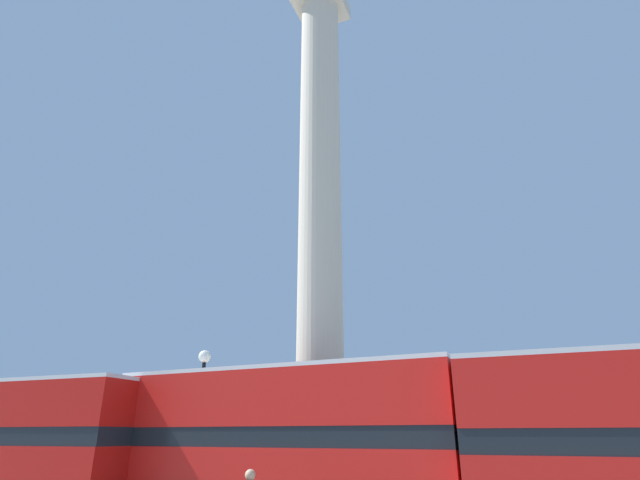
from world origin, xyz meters
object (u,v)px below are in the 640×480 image
object	(u,v)px
equestrian_statue	(625,466)
bus_c	(280,437)
monument_column	(320,291)
street_lamp	(200,411)

from	to	relation	value
equestrian_statue	bus_c	bearing A→B (deg)	-160.94
monument_column	bus_c	world-z (taller)	monument_column
bus_c	equestrian_statue	distance (m)	12.26
monument_column	street_lamp	size ratio (longest dim) A/B	4.68
monument_column	bus_c	distance (m)	7.32
monument_column	bus_c	bearing A→B (deg)	-83.47
street_lamp	monument_column	bearing A→B (deg)	35.31
monument_column	street_lamp	xyz separation A→B (m)	(-3.69, -2.61, -4.85)
equestrian_statue	monument_column	bearing A→B (deg)	177.51
bus_c	street_lamp	world-z (taller)	street_lamp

